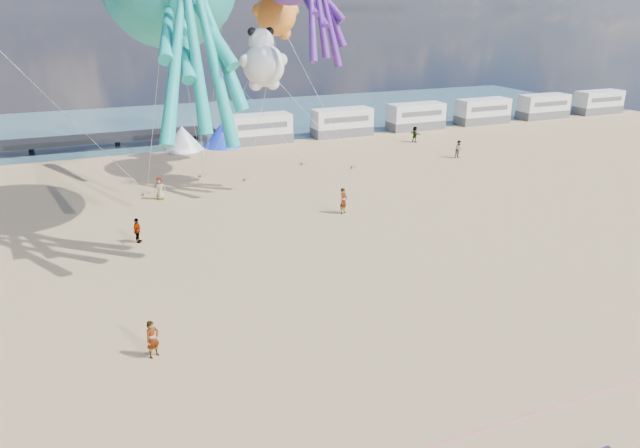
# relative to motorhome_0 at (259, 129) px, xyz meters

# --- Properties ---
(ground) EXTENTS (120.00, 120.00, 0.00)m
(ground) POSITION_rel_motorhome_0_xyz_m (-6.00, -40.00, -1.50)
(ground) COLOR tan
(ground) RESTS_ON ground
(water) EXTENTS (120.00, 120.00, 0.00)m
(water) POSITION_rel_motorhome_0_xyz_m (-6.00, 15.00, -1.48)
(water) COLOR #3B6272
(water) RESTS_ON ground
(motorhome_0) EXTENTS (6.60, 2.50, 3.00)m
(motorhome_0) POSITION_rel_motorhome_0_xyz_m (0.00, 0.00, 0.00)
(motorhome_0) COLOR silver
(motorhome_0) RESTS_ON ground
(motorhome_1) EXTENTS (6.60, 2.50, 3.00)m
(motorhome_1) POSITION_rel_motorhome_0_xyz_m (9.50, 0.00, 0.00)
(motorhome_1) COLOR silver
(motorhome_1) RESTS_ON ground
(motorhome_2) EXTENTS (6.60, 2.50, 3.00)m
(motorhome_2) POSITION_rel_motorhome_0_xyz_m (19.00, 0.00, 0.00)
(motorhome_2) COLOR silver
(motorhome_2) RESTS_ON ground
(motorhome_3) EXTENTS (6.60, 2.50, 3.00)m
(motorhome_3) POSITION_rel_motorhome_0_xyz_m (28.50, 0.00, 0.00)
(motorhome_3) COLOR silver
(motorhome_3) RESTS_ON ground
(motorhome_4) EXTENTS (6.60, 2.50, 3.00)m
(motorhome_4) POSITION_rel_motorhome_0_xyz_m (38.00, 0.00, 0.00)
(motorhome_4) COLOR silver
(motorhome_4) RESTS_ON ground
(motorhome_5) EXTENTS (6.60, 2.50, 3.00)m
(motorhome_5) POSITION_rel_motorhome_0_xyz_m (47.50, 0.00, 0.00)
(motorhome_5) COLOR silver
(motorhome_5) RESTS_ON ground
(tent_white) EXTENTS (4.00, 4.00, 2.40)m
(tent_white) POSITION_rel_motorhome_0_xyz_m (-8.00, 0.00, -0.30)
(tent_white) COLOR white
(tent_white) RESTS_ON ground
(tent_blue) EXTENTS (4.00, 4.00, 2.40)m
(tent_blue) POSITION_rel_motorhome_0_xyz_m (-4.00, 0.00, -0.30)
(tent_blue) COLOR #1933CC
(tent_blue) RESTS_ON ground
(rope_line) EXTENTS (34.00, 0.03, 0.03)m
(rope_line) POSITION_rel_motorhome_0_xyz_m (-6.00, -45.00, -1.48)
(rope_line) COLOR #F2338C
(rope_line) RESTS_ON ground
(standing_person) EXTENTS (0.70, 0.62, 1.62)m
(standing_person) POSITION_rel_motorhome_0_xyz_m (-15.52, -36.29, -0.69)
(standing_person) COLOR tan
(standing_person) RESTS_ON ground
(beachgoer_0) EXTENTS (0.69, 0.54, 1.68)m
(beachgoer_0) POSITION_rel_motorhome_0_xyz_m (-12.37, -15.42, -0.66)
(beachgoer_0) COLOR #7F6659
(beachgoer_0) RESTS_ON ground
(beachgoer_1) EXTENTS (0.90, 0.67, 1.68)m
(beachgoer_1) POSITION_rel_motorhome_0_xyz_m (15.49, -13.46, -0.66)
(beachgoer_1) COLOR #7F6659
(beachgoer_1) RESTS_ON ground
(beachgoer_3) EXTENTS (0.99, 1.15, 1.55)m
(beachgoer_3) POSITION_rel_motorhome_0_xyz_m (-14.81, -23.47, -0.73)
(beachgoer_3) COLOR #7F6659
(beachgoer_3) RESTS_ON ground
(beachgoer_4) EXTENTS (0.63, 1.05, 1.67)m
(beachgoer_4) POSITION_rel_motorhome_0_xyz_m (15.29, -5.90, -0.66)
(beachgoer_4) COLOR #7F6659
(beachgoer_4) RESTS_ON ground
(beachgoer_5) EXTENTS (1.70, 1.34, 1.80)m
(beachgoer_5) POSITION_rel_motorhome_0_xyz_m (-1.13, -23.45, -0.60)
(beachgoer_5) COLOR #7F6659
(beachgoer_5) RESTS_ON ground
(sandbag_a) EXTENTS (0.50, 0.35, 0.22)m
(sandbag_a) POSITION_rel_motorhome_0_xyz_m (-13.19, -13.91, -1.39)
(sandbag_a) COLOR gray
(sandbag_a) RESTS_ON ground
(sandbag_b) EXTENTS (0.50, 0.35, 0.22)m
(sandbag_b) POSITION_rel_motorhome_0_xyz_m (-5.05, -13.07, -1.39)
(sandbag_b) COLOR gray
(sandbag_b) RESTS_ON ground
(sandbag_c) EXTENTS (0.50, 0.35, 0.22)m
(sandbag_c) POSITION_rel_motorhome_0_xyz_m (4.74, -13.02, -1.39)
(sandbag_c) COLOR gray
(sandbag_c) RESTS_ON ground
(sandbag_d) EXTENTS (0.50, 0.35, 0.22)m
(sandbag_d) POSITION_rel_motorhome_0_xyz_m (1.12, -10.09, -1.39)
(sandbag_d) COLOR gray
(sandbag_d) RESTS_ON ground
(sandbag_e) EXTENTS (0.50, 0.35, 0.22)m
(sandbag_e) POSITION_rel_motorhome_0_xyz_m (-8.20, -10.60, -1.39)
(sandbag_e) COLOR gray
(sandbag_e) RESTS_ON ground
(kite_panda) EXTENTS (4.04, 3.83, 5.35)m
(kite_panda) POSITION_rel_motorhome_0_xyz_m (-3.97, -15.19, 7.84)
(kite_panda) COLOR silver
(kite_teddy_orange) EXTENTS (4.36, 4.13, 5.83)m
(kite_teddy_orange) POSITION_rel_motorhome_0_xyz_m (-0.86, -9.00, 11.30)
(kite_teddy_orange) COLOR orange
(windsock_mid) EXTENTS (2.05, 6.58, 6.50)m
(windsock_mid) POSITION_rel_motorhome_0_xyz_m (-9.28, -11.23, 11.44)
(windsock_mid) COLOR red
(windsock_right) EXTENTS (2.82, 5.35, 5.40)m
(windsock_right) POSITION_rel_motorhome_0_xyz_m (-6.56, -12.73, 7.60)
(windsock_right) COLOR red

